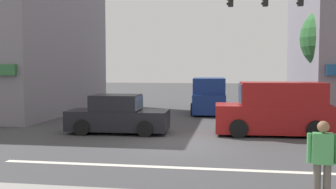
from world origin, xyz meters
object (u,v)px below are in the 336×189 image
at_px(street_tree, 335,38).
at_px(pedestrian_foreground_with_bag, 324,159).
at_px(sedan_waiting_far, 118,116).
at_px(utility_pole_near_left, 8,38).
at_px(van_parked_curbside, 276,110).
at_px(van_crossing_rightbound, 209,96).
at_px(traffic_light_mast, 309,29).

distance_m(street_tree, pedestrian_foreground_with_bag, 14.16).
bearing_deg(sedan_waiting_far, utility_pole_near_left, 165.91).
relative_size(street_tree, utility_pole_near_left, 0.76).
height_order(street_tree, van_parked_curbside, street_tree).
relative_size(sedan_waiting_far, van_crossing_rightbound, 0.88).
bearing_deg(van_parked_curbside, utility_pole_near_left, 175.74).
bearing_deg(sedan_waiting_far, pedestrian_foreground_with_bag, -51.46).
distance_m(traffic_light_mast, sedan_waiting_far, 8.73).
xyz_separation_m(street_tree, van_parked_curbside, (-3.38, -4.88, -3.18)).
relative_size(van_crossing_rightbound, pedestrian_foreground_with_bag, 2.82).
bearing_deg(pedestrian_foreground_with_bag, van_parked_curbside, 89.60).
relative_size(street_tree, sedan_waiting_far, 1.43).
height_order(street_tree, sedan_waiting_far, street_tree).
bearing_deg(utility_pole_near_left, sedan_waiting_far, -14.09).
relative_size(street_tree, pedestrian_foreground_with_bag, 3.55).
bearing_deg(utility_pole_near_left, van_parked_curbside, -4.26).
relative_size(traffic_light_mast, pedestrian_foreground_with_bag, 3.71).
relative_size(street_tree, traffic_light_mast, 0.96).
bearing_deg(traffic_light_mast, street_tree, 62.36).
xyz_separation_m(traffic_light_mast, pedestrian_foreground_with_bag, (-1.46, -9.57, -3.35)).
relative_size(street_tree, van_parked_curbside, 1.27).
bearing_deg(van_crossing_rightbound, van_parked_curbside, -67.20).
bearing_deg(traffic_light_mast, van_crossing_rightbound, 125.70).
height_order(traffic_light_mast, van_crossing_rightbound, traffic_light_mast).
bearing_deg(van_parked_curbside, van_crossing_rightbound, 112.80).
bearing_deg(traffic_light_mast, utility_pole_near_left, -179.12).
height_order(sedan_waiting_far, van_crossing_rightbound, van_crossing_rightbound).
bearing_deg(utility_pole_near_left, pedestrian_foreground_with_bag, -37.98).
xyz_separation_m(van_parked_curbside, pedestrian_foreground_with_bag, (-0.06, -8.47, -0.05)).
distance_m(street_tree, van_parked_curbside, 6.73).
bearing_deg(van_crossing_rightbound, sedan_waiting_far, -112.70).
bearing_deg(pedestrian_foreground_with_bag, street_tree, 75.57).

